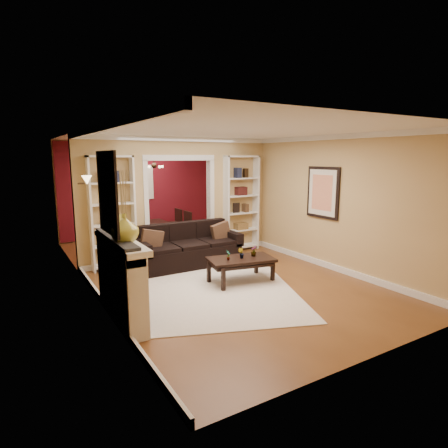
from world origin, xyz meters
TOP-DOWN VIEW (x-y plane):
  - floor at (0.00, 0.00)m, footprint 8.00×8.00m
  - ceiling at (0.00, 0.00)m, footprint 8.00×8.00m
  - wall_back at (0.00, 4.00)m, footprint 8.00×0.00m
  - wall_front at (0.00, -4.00)m, footprint 8.00×0.00m
  - wall_left at (-2.25, 0.00)m, footprint 0.00×8.00m
  - wall_right at (2.25, 0.00)m, footprint 0.00×8.00m
  - partition_wall at (0.00, 1.20)m, footprint 4.50×0.15m
  - red_back_panel at (0.00, 3.97)m, footprint 4.44×0.04m
  - dining_window at (0.00, 3.93)m, footprint 0.78×0.03m
  - area_rug at (-0.29, -1.06)m, footprint 3.55×4.13m
  - sofa at (-0.16, 0.45)m, footprint 2.23×0.96m
  - pillow_left at (-0.95, 0.43)m, footprint 0.43×0.15m
  - pillow_right at (0.63, 0.43)m, footprint 0.43×0.15m
  - coffee_table at (0.22, -1.01)m, footprint 1.29×0.86m
  - plant_left at (-0.06, -1.01)m, footprint 0.11×0.11m
  - plant_center at (0.22, -1.01)m, footprint 0.12×0.13m
  - plant_right at (0.50, -1.01)m, footprint 0.12×0.12m
  - bookshelf_left at (-1.55, 1.03)m, footprint 0.90×0.30m
  - bookshelf_right at (1.55, 1.03)m, footprint 0.90×0.30m
  - fireplace at (-2.09, -1.50)m, footprint 0.32×1.70m
  - vase at (-2.09, -1.74)m, footprint 0.48×0.48m
  - mirror at (-2.23, -1.50)m, footprint 0.03×0.95m
  - wall_sconce at (-2.15, 0.55)m, footprint 0.18×0.18m
  - framed_art at (2.21, -1.00)m, footprint 0.04×0.85m
  - dining_table at (-0.00, 2.74)m, footprint 1.52×0.85m
  - dining_chair_nw at (-0.55, 2.44)m, footprint 0.43×0.43m
  - dining_chair_ne at (0.55, 2.44)m, footprint 0.56×0.56m
  - dining_chair_sw at (-0.55, 3.04)m, footprint 0.55×0.55m
  - dining_chair_se at (0.55, 3.04)m, footprint 0.45×0.45m
  - chandelier at (0.00, 2.70)m, footprint 0.50×0.50m

SIDE VIEW (x-z plane):
  - floor at x=0.00m, z-range 0.00..0.00m
  - area_rug at x=-0.29m, z-range 0.00..0.01m
  - coffee_table at x=0.22m, z-range 0.00..0.45m
  - dining_table at x=0.00m, z-range 0.00..0.53m
  - dining_chair_nw at x=-0.55m, z-range 0.00..0.80m
  - dining_chair_sw at x=-0.55m, z-range 0.00..0.85m
  - dining_chair_se at x=0.55m, z-range 0.00..0.86m
  - dining_chair_ne at x=0.55m, z-range 0.00..0.87m
  - sofa at x=-0.16m, z-range 0.00..0.87m
  - plant_left at x=-0.06m, z-range 0.45..0.63m
  - plant_center at x=0.22m, z-range 0.45..0.63m
  - plant_right at x=0.50m, z-range 0.45..0.64m
  - fireplace at x=-2.09m, z-range 0.00..1.16m
  - pillow_right at x=0.63m, z-range 0.43..0.84m
  - pillow_left at x=-0.95m, z-range 0.43..0.85m
  - bookshelf_left at x=-1.55m, z-range 0.00..2.30m
  - bookshelf_right at x=1.55m, z-range 0.00..2.30m
  - red_back_panel at x=0.00m, z-range 0.00..2.64m
  - wall_back at x=0.00m, z-range -2.65..5.35m
  - wall_front at x=0.00m, z-range -2.65..5.35m
  - wall_left at x=-2.25m, z-range -2.65..5.35m
  - wall_right at x=2.25m, z-range -2.65..5.35m
  - partition_wall at x=0.00m, z-range 0.00..2.70m
  - vase at x=-2.09m, z-range 1.16..1.54m
  - dining_window at x=0.00m, z-range 1.06..2.04m
  - framed_art at x=2.21m, z-range 1.02..2.08m
  - mirror at x=-2.23m, z-range 1.25..2.35m
  - wall_sconce at x=-2.15m, z-range 1.72..1.94m
  - chandelier at x=0.00m, z-range 1.87..2.17m
  - ceiling at x=0.00m, z-range 2.70..2.70m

